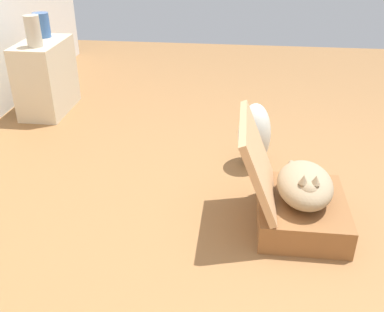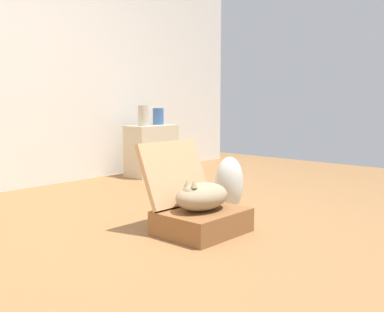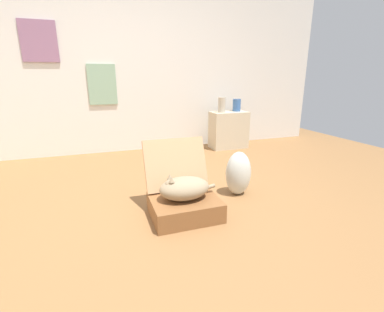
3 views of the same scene
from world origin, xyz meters
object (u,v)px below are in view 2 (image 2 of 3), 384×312
object	(u,v)px
vase_short	(158,116)
side_table	(151,150)
plastic_bag_white	(229,184)
suitcase_base	(202,221)
cat	(201,196)
vase_tall	(143,116)

from	to	relation	value
vase_short	side_table	bearing A→B (deg)	-166.53
plastic_bag_white	side_table	size ratio (longest dim) A/B	0.74
suitcase_base	cat	world-z (taller)	cat
suitcase_base	vase_short	xyz separation A→B (m)	(1.50, 1.97, 0.60)
side_table	vase_short	bearing A→B (deg)	13.47
suitcase_base	vase_tall	world-z (taller)	vase_tall
plastic_bag_white	vase_short	bearing A→B (deg)	62.86
cat	vase_short	bearing A→B (deg)	52.56
cat	side_table	size ratio (longest dim) A/B	0.84
vase_tall	vase_short	size ratio (longest dim) A/B	1.19
vase_tall	vase_short	xyz separation A→B (m)	(0.29, 0.06, -0.02)
plastic_bag_white	cat	bearing A→B (deg)	-158.31
cat	plastic_bag_white	world-z (taller)	plastic_bag_white
cat	vase_short	xyz separation A→B (m)	(1.51, 1.97, 0.43)
side_table	cat	bearing A→B (deg)	-125.17
side_table	vase_short	xyz separation A→B (m)	(0.14, 0.03, 0.39)
suitcase_base	vase_tall	bearing A→B (deg)	57.55
cat	plastic_bag_white	size ratio (longest dim) A/B	1.14
suitcase_base	vase_tall	xyz separation A→B (m)	(1.21, 1.91, 0.61)
cat	plastic_bag_white	xyz separation A→B (m)	(0.63, 0.25, -0.03)
vase_short	suitcase_base	bearing A→B (deg)	-127.34
suitcase_base	side_table	distance (m)	2.37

